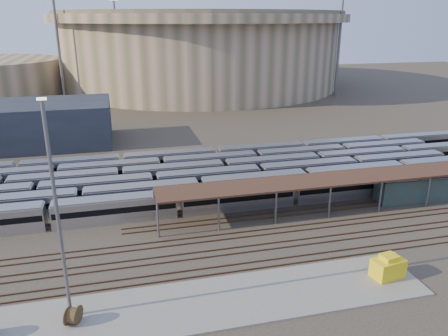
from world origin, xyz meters
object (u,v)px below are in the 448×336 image
teal_boxcar (426,188)px  yellow_equipment (388,268)px  yard_light_pole (58,215)px  cable_reel_east (73,315)px

teal_boxcar → yellow_equipment: (-19.79, -19.18, -0.68)m
yard_light_pole → yellow_equipment: yard_light_pole is taller
teal_boxcar → cable_reel_east: teal_boxcar is taller
teal_boxcar → yellow_equipment: size_ratio=4.77×
yellow_equipment → teal_boxcar: bearing=34.3°
cable_reel_east → yellow_equipment: yellow_equipment is taller
teal_boxcar → cable_reel_east: (-54.67, -19.04, -0.89)m
yard_light_pole → yellow_equipment: (35.26, -1.44, -10.05)m
yard_light_pole → yellow_equipment: bearing=-2.3°
cable_reel_east → yellow_equipment: 34.88m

